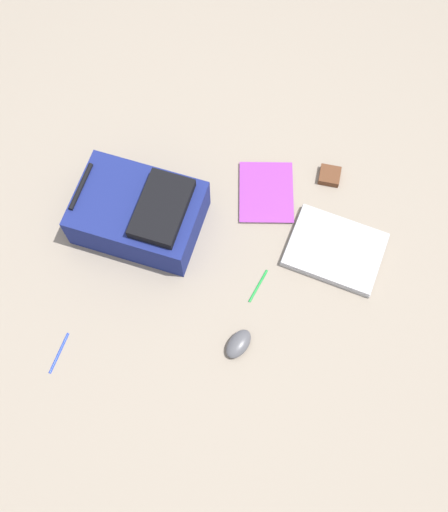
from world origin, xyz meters
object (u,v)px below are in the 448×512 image
object	(u,v)px
computer_mouse	(239,344)
laptop	(335,250)
pen_blue	(258,286)
pen_black	(59,353)
book_manual	(266,192)
backpack	(140,213)
earbud_pouch	(330,176)

from	to	relation	value
computer_mouse	laptop	bearing A→B (deg)	-100.27
computer_mouse	pen_blue	bearing A→B (deg)	-73.47
laptop	pen_black	xyz separation A→B (m)	(0.78, 0.64, -0.01)
laptop	book_manual	bearing A→B (deg)	-26.30
backpack	computer_mouse	distance (m)	0.57
earbud_pouch	pen_blue	bearing A→B (deg)	75.63
backpack	earbud_pouch	size ratio (longest dim) A/B	5.69
pen_blue	laptop	bearing A→B (deg)	-136.39
pen_blue	pen_black	bearing A→B (deg)	37.62
backpack	computer_mouse	xyz separation A→B (m)	(-0.46, 0.32, -0.07)
pen_blue	computer_mouse	bearing A→B (deg)	89.62
book_manual	earbud_pouch	xyz separation A→B (m)	(-0.20, -0.14, 0.01)
laptop	computer_mouse	size ratio (longest dim) A/B	3.10
backpack	pen_black	distance (m)	0.54
pen_blue	earbud_pouch	distance (m)	0.51
computer_mouse	book_manual	bearing A→B (deg)	-65.56
laptop	pen_black	distance (m)	1.01
pen_blue	earbud_pouch	size ratio (longest dim) A/B	1.74
book_manual	pen_black	xyz separation A→B (m)	(0.48, 0.78, -0.00)
book_manual	earbud_pouch	size ratio (longest dim) A/B	3.91
book_manual	pen_black	world-z (taller)	book_manual
computer_mouse	backpack	bearing A→B (deg)	-17.74
pen_black	earbud_pouch	distance (m)	1.15
computer_mouse	earbud_pouch	size ratio (longest dim) A/B	1.45
backpack	book_manual	distance (m)	0.47
book_manual	pen_black	distance (m)	0.92
book_manual	computer_mouse	size ratio (longest dim) A/B	2.69
book_manual	earbud_pouch	distance (m)	0.24
backpack	computer_mouse	bearing A→B (deg)	145.35
backpack	book_manual	size ratio (longest dim) A/B	1.46
backpack	earbud_pouch	distance (m)	0.71
laptop	computer_mouse	xyz separation A→B (m)	(0.22, 0.43, 0.00)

